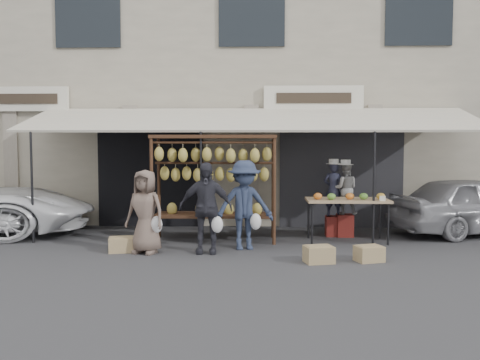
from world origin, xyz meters
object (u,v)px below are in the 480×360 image
(vendor_right, at_px, (345,189))
(crate_near_b, at_px, (369,254))
(crate_far, at_px, (121,245))
(sedan, at_px, (476,205))
(produce_table, at_px, (347,201))
(customer_right, at_px, (244,205))
(banana_rack, at_px, (214,167))
(crate_near_a, at_px, (319,254))
(vendor_left, at_px, (333,189))
(customer_mid, at_px, (206,208))
(customer_left, at_px, (145,212))

(vendor_right, bearing_deg, crate_near_b, 98.21)
(crate_far, height_order, sedan, sedan)
(produce_table, height_order, crate_near_b, produce_table)
(vendor_right, bearing_deg, customer_right, 41.85)
(banana_rack, distance_m, crate_near_a, 3.13)
(sedan, bearing_deg, customer_right, 92.36)
(crate_near_a, bearing_deg, vendor_left, 77.01)
(crate_far, bearing_deg, vendor_right, 22.01)
(crate_near_b, bearing_deg, banana_rack, 147.23)
(customer_mid, distance_m, crate_near_a, 2.29)
(vendor_right, bearing_deg, customer_mid, 40.51)
(crate_near_a, bearing_deg, produce_table, 67.74)
(vendor_right, xyz_separation_m, customer_mid, (-2.91, -1.87, -0.20))
(vendor_right, xyz_separation_m, customer_left, (-4.04, -1.92, -0.28))
(customer_mid, xyz_separation_m, crate_near_b, (2.93, -0.63, -0.72))
(banana_rack, xyz_separation_m, crate_far, (-1.68, -1.17, -1.43))
(customer_mid, height_order, crate_near_b, customer_mid)
(banana_rack, relative_size, customer_left, 1.66)
(crate_near_b, height_order, crate_far, crate_far)
(vendor_right, relative_size, crate_near_a, 2.36)
(crate_near_b, xyz_separation_m, crate_far, (-4.54, 0.67, 0.00))
(vendor_right, xyz_separation_m, customer_right, (-2.19, -1.48, -0.19))
(crate_near_a, bearing_deg, crate_far, 167.61)
(vendor_right, height_order, sedan, vendor_right)
(customer_mid, bearing_deg, customer_left, -176.99)
(customer_left, relative_size, sedan, 0.40)
(customer_left, bearing_deg, produce_table, 35.52)
(vendor_left, relative_size, sedan, 0.30)
(customer_mid, bearing_deg, crate_near_b, -11.86)
(produce_table, relative_size, crate_near_a, 3.53)
(banana_rack, height_order, crate_near_a, banana_rack)
(banana_rack, relative_size, crate_near_a, 5.40)
(crate_near_b, distance_m, crate_far, 4.59)
(crate_near_b, height_order, sedan, sedan)
(banana_rack, bearing_deg, produce_table, 0.40)
(banana_rack, bearing_deg, crate_far, -145.06)
(produce_table, xyz_separation_m, customer_right, (-2.13, -0.84, -0.00))
(customer_left, xyz_separation_m, crate_far, (-0.48, 0.10, -0.65))
(crate_near_b, bearing_deg, vendor_right, 90.43)
(banana_rack, distance_m, customer_mid, 1.41)
(customer_left, bearing_deg, customer_mid, 20.32)
(customer_right, height_order, crate_far, customer_right)
(customer_mid, distance_m, crate_far, 1.77)
(produce_table, distance_m, crate_far, 4.68)
(vendor_left, distance_m, customer_left, 4.27)
(banana_rack, relative_size, customer_mid, 1.52)
(crate_far, xyz_separation_m, sedan, (7.53, 2.20, 0.53))
(vendor_right, bearing_deg, crate_near_a, 79.45)
(vendor_right, distance_m, crate_near_a, 2.92)
(produce_table, bearing_deg, banana_rack, -179.60)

